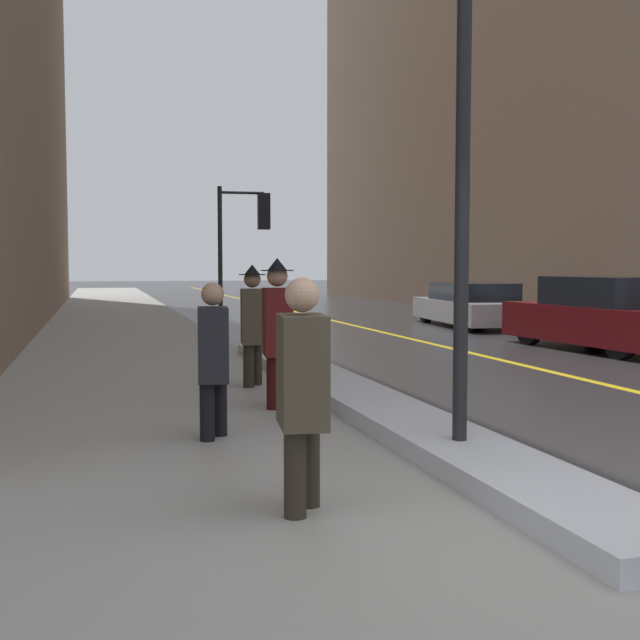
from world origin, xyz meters
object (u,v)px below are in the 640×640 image
at_px(lamp_post, 463,108).
at_px(parked_car_maroon, 608,316).
at_px(pedestrian_trailing, 302,384).
at_px(parked_car_silver, 472,306).
at_px(traffic_light_near, 248,227).
at_px(pedestrian_with_shoulder_bag, 277,327).
at_px(pedestrian_in_fedora, 252,320).
at_px(pedestrian_in_glasses, 213,353).

relative_size(lamp_post, parked_car_maroon, 1.07).
distance_m(pedestrian_trailing, parked_car_silver, 16.61).
height_order(pedestrian_trailing, parked_car_silver, pedestrian_trailing).
relative_size(traffic_light_near, parked_car_silver, 0.72).
xyz_separation_m(pedestrian_with_shoulder_bag, pedestrian_in_fedora, (0.03, 1.65, -0.03)).
distance_m(traffic_light_near, pedestrian_with_shoulder_bag, 11.28).
xyz_separation_m(pedestrian_trailing, pedestrian_with_shoulder_bag, (0.68, 3.81, 0.07)).
xyz_separation_m(lamp_post, traffic_light_near, (0.77, 13.84, -0.31)).
xyz_separation_m(pedestrian_with_shoulder_bag, parked_car_silver, (7.61, 10.58, -0.37)).
distance_m(pedestrian_trailing, parked_car_maroon, 11.52).
height_order(traffic_light_near, pedestrian_in_fedora, traffic_light_near).
bearing_deg(lamp_post, pedestrian_with_shoulder_bag, 108.07).
bearing_deg(pedestrian_trailing, parked_car_silver, 157.01).
bearing_deg(lamp_post, traffic_light_near, 86.80).
bearing_deg(pedestrian_in_glasses, parked_car_maroon, 131.87).
height_order(pedestrian_in_fedora, parked_car_silver, pedestrian_in_fedora).
relative_size(pedestrian_with_shoulder_bag, pedestrian_in_fedora, 1.04).
xyz_separation_m(pedestrian_in_fedora, parked_car_silver, (7.58, 8.93, -0.34)).
distance_m(parked_car_maroon, parked_car_silver, 6.19).
bearing_deg(parked_car_maroon, lamp_post, 134.22).
bearing_deg(pedestrian_in_fedora, pedestrian_trailing, -0.42).
bearing_deg(lamp_post, pedestrian_in_glasses, 143.07).
height_order(pedestrian_in_glasses, parked_car_maroon, pedestrian_in_glasses).
relative_size(lamp_post, pedestrian_with_shoulder_bag, 2.82).
xyz_separation_m(traffic_light_near, pedestrian_in_fedora, (-1.66, -9.39, -1.68)).
bearing_deg(pedestrian_with_shoulder_bag, parked_car_silver, 151.21).
bearing_deg(traffic_light_near, pedestrian_trailing, -96.36).
bearing_deg(parked_car_silver, pedestrian_with_shoulder_bag, 149.72).
distance_m(pedestrian_trailing, pedestrian_in_fedora, 5.51).
relative_size(traffic_light_near, parked_car_maroon, 0.79).
relative_size(pedestrian_in_glasses, parked_car_silver, 0.30).
height_order(pedestrian_trailing, parked_car_maroon, pedestrian_trailing).
bearing_deg(pedestrian_in_glasses, traffic_light_near, 175.12).
xyz_separation_m(lamp_post, pedestrian_in_fedora, (-0.89, 4.45, -1.99)).
bearing_deg(parked_car_maroon, pedestrian_in_fedora, 106.66).
distance_m(traffic_light_near, parked_car_maroon, 8.97).
height_order(lamp_post, pedestrian_in_fedora, lamp_post).
distance_m(pedestrian_in_glasses, parked_car_maroon, 10.16).
bearing_deg(lamp_post, parked_car_silver, 63.41).
relative_size(pedestrian_in_fedora, parked_car_maroon, 0.36).
relative_size(lamp_post, pedestrian_trailing, 3.12).
relative_size(lamp_post, traffic_light_near, 1.35).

